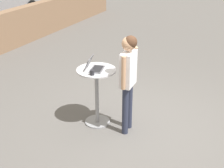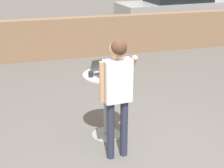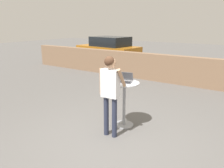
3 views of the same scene
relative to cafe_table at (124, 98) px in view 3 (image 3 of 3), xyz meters
name	(u,v)px [view 3 (image 3 of 3)]	position (x,y,z in m)	size (l,w,h in m)	color
ground_plane	(112,141)	(0.18, -0.79, -0.70)	(50.00, 50.00, 0.00)	#5B5956
pavement_kerb	(186,71)	(0.18, 4.52, -0.12)	(17.05, 0.35, 1.16)	#84664C
cafe_table	(124,98)	(0.00, 0.00, 0.00)	(0.70, 0.70, 1.08)	gray
laptop	(125,80)	(-0.01, 0.04, 0.44)	(0.41, 0.38, 0.23)	#515156
coffee_mug	(114,80)	(-0.24, -0.06, 0.43)	(0.11, 0.08, 0.09)	#232328
standing_person	(110,86)	(0.01, -0.60, 0.44)	(0.52, 0.41, 1.77)	#282D42
parked_car_further_down	(109,50)	(-5.25, 6.96, 0.14)	(4.09, 2.29, 1.64)	#B76B19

